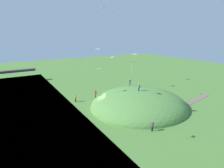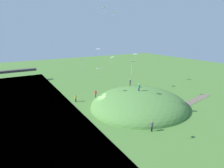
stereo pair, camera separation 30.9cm
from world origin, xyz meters
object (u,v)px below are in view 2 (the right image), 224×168
Objects in this scene: person_near_shore at (139,86)px; kite_5 at (114,12)px; person_walking_path at (96,93)px; kite_6 at (61,63)px; person_on_hilltop at (152,125)px; kite_7 at (132,62)px; kite_9 at (55,44)px; person_watching_kites at (130,82)px; kite_2 at (98,49)px; person_with_child at (76,97)px; kite_1 at (112,57)px; kite_12 at (103,8)px; kite_8 at (135,55)px; kite_11 at (81,60)px; kite_10 at (99,70)px.

kite_5 is (4.72, 17.73, 15.97)m from person_near_shore.
person_walking_path is 1.27× the size of kite_5.
person_on_hilltop is at bearing -67.51° from kite_6.
kite_6 is (-17.34, -7.08, -11.49)m from kite_5.
kite_9 is at bearing 109.55° from kite_7.
person_watching_kites is 8.81m from person_walking_path.
kite_5 is at bearing 46.09° from kite_2.
person_with_child is 4.94m from person_walking_path.
person_watching_kites is 11.86m from kite_1.
kite_9 is (-11.94, 17.61, 7.90)m from person_near_shore.
kite_12 is (7.64, -4.97, 10.67)m from kite_6.
kite_8 is (13.34, 10.48, -1.30)m from kite_1.
person_near_shore is 0.74× the size of kite_11.
kite_9 is 26.87m from kite_10.
kite_12 is (-9.70, -12.05, -0.81)m from kite_5.
kite_7 is 10.06m from kite_11.
kite_8 is (13.82, 4.34, 7.03)m from person_walking_path.
kite_10 reaches higher than kite_6.
kite_6 is 0.91× the size of kite_8.
person_walking_path is 15.92m from kite_9.
person_watching_kites is 0.83× the size of kite_6.
person_near_shore is at bearing -49.63° from kite_2.
kite_10 is (-3.37, -18.67, 9.81)m from person_with_child.
kite_12 reaches higher than kite_7.
kite_7 is at bearing -61.57° from kite_1.
kite_2 is 0.98× the size of kite_5.
person_on_hilltop is at bearing -52.69° from person_watching_kites.
kite_9 is (-13.71, 12.18, 8.34)m from person_watching_kites.
person_watching_kites is at bearing -103.47° from kite_5.
kite_9 reaches higher than kite_11.
kite_1 reaches higher than kite_7.
person_walking_path is at bearing -124.42° from person_watching_kites.
kite_9 is (-7.44, 26.57, 11.26)m from person_on_hilltop.
person_with_child is 11.85m from kite_2.
kite_6 is (-2.35, 1.15, 7.89)m from person_with_child.
kite_6 reaches higher than person_with_child.
kite_9 is at bearing -160.73° from person_watching_kites.
person_watching_kites reaches higher than person_with_child.
kite_2 is at bearing -29.38° from kite_6.
kite_11 is (-0.10, -4.78, 9.01)m from person_with_child.
kite_8 is at bearing -72.59° from kite_5.
kite_8 is (6.97, 10.57, 5.02)m from person_near_shore.
kite_12 is (8.66, 14.86, 8.76)m from kite_10.
person_on_hilltop is 29.80m from kite_9.
kite_1 is 0.53× the size of kite_6.
kite_7 is at bearing -86.78° from kite_12.
person_near_shore is at bearing -40.18° from kite_6.
kite_7 is at bearing -64.32° from person_watching_kites.
person_with_child is at bearing -78.35° from kite_9.
person_on_hilltop is 1.23× the size of kite_2.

